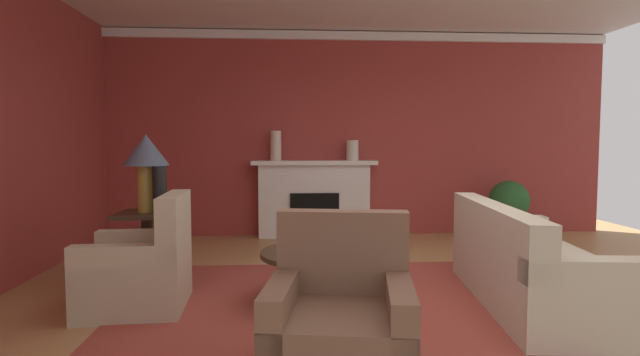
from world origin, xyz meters
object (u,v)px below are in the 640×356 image
object	(u,v)px
fireplace	(314,201)
potted_plant	(509,205)
side_table	(148,243)
table_lamp	(146,158)
sofa	(530,270)
vase_on_side_table	(160,190)
vase_mantel_left	(276,146)
armchair_near_window	(141,272)
armchair_facing_fireplace	(340,329)
coffee_table	(319,264)
vase_mantel_right	(352,150)

from	to	relation	value
fireplace	potted_plant	world-z (taller)	fireplace
side_table	table_lamp	world-z (taller)	table_lamp
sofa	vase_on_side_table	size ratio (longest dim) A/B	4.88
table_lamp	sofa	bearing A→B (deg)	-14.86
vase_mantel_left	potted_plant	size ratio (longest dim) A/B	0.51
table_lamp	vase_mantel_left	size ratio (longest dim) A/B	1.76
sofa	table_lamp	world-z (taller)	table_lamp
sofa	vase_mantel_left	bearing A→B (deg)	124.59
sofa	armchair_near_window	size ratio (longest dim) A/B	2.30
side_table	fireplace	bearing A→B (deg)	53.05
fireplace	side_table	world-z (taller)	fireplace
armchair_facing_fireplace	potted_plant	bearing A→B (deg)	55.21
table_lamp	potted_plant	bearing A→B (deg)	23.52
sofa	coffee_table	size ratio (longest dim) A/B	2.19
armchair_facing_fireplace	side_table	world-z (taller)	armchair_facing_fireplace
coffee_table	potted_plant	size ratio (longest dim) A/B	1.20
table_lamp	fireplace	bearing A→B (deg)	53.05
fireplace	sofa	bearing A→B (deg)	-63.06
armchair_facing_fireplace	vase_mantel_left	bearing A→B (deg)	95.84
fireplace	sofa	world-z (taller)	fireplace
sofa	vase_mantel_right	world-z (taller)	vase_mantel_right
armchair_facing_fireplace	side_table	distance (m)	2.70
table_lamp	vase_mantel_left	world-z (taller)	vase_mantel_left
armchair_near_window	table_lamp	size ratio (longest dim) A/B	1.27
vase_mantel_right	potted_plant	xyz separation A→B (m)	(2.20, -0.32, -0.77)
fireplace	vase_on_side_table	world-z (taller)	vase_on_side_table
fireplace	potted_plant	xyz separation A→B (m)	(2.75, -0.37, -0.04)
vase_mantel_right	side_table	bearing A→B (deg)	-135.30
sofa	coffee_table	world-z (taller)	sofa
armchair_near_window	vase_on_side_table	xyz separation A→B (m)	(0.01, 0.65, 0.62)
armchair_near_window	vase_mantel_right	xyz separation A→B (m)	(2.15, 3.04, 0.95)
table_lamp	potted_plant	size ratio (longest dim) A/B	0.90
vase_on_side_table	potted_plant	bearing A→B (deg)	25.54
fireplace	coffee_table	xyz separation A→B (m)	(-0.13, -3.05, -0.19)
sofa	armchair_facing_fireplace	world-z (taller)	armchair_facing_fireplace
sofa	side_table	world-z (taller)	sofa
sofa	vase_mantel_right	xyz separation A→B (m)	(-1.09, 3.17, 0.96)
potted_plant	vase_mantel_right	bearing A→B (deg)	171.81
sofa	side_table	size ratio (longest dim) A/B	3.12
coffee_table	vase_mantel_right	bearing A→B (deg)	77.28
coffee_table	table_lamp	world-z (taller)	table_lamp
vase_mantel_right	vase_on_side_table	bearing A→B (deg)	-131.90
armchair_facing_fireplace	armchair_near_window	bearing A→B (deg)	137.52
table_lamp	vase_on_side_table	distance (m)	0.36
sofa	potted_plant	xyz separation A→B (m)	(1.11, 2.85, 0.19)
coffee_table	vase_mantel_left	bearing A→B (deg)	98.03
coffee_table	table_lamp	size ratio (longest dim) A/B	1.33
side_table	vase_on_side_table	world-z (taller)	vase_on_side_table
vase_on_side_table	vase_mantel_left	xyz separation A→B (m)	(1.05, 2.39, 0.40)
armchair_facing_fireplace	table_lamp	world-z (taller)	table_lamp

